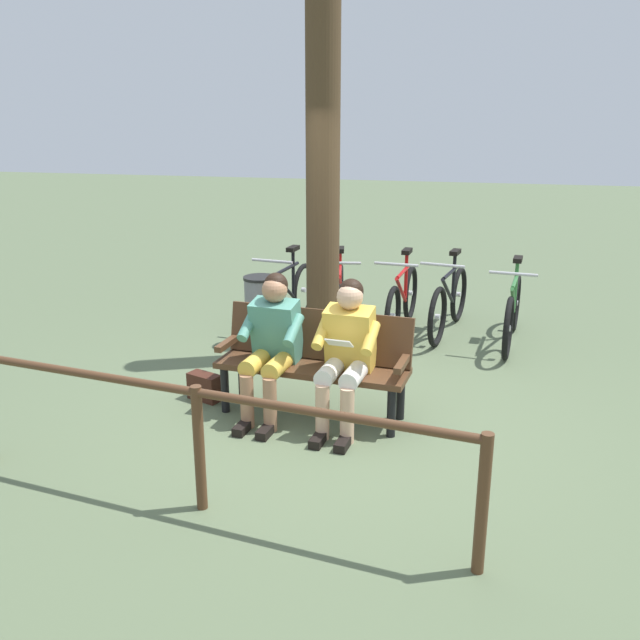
{
  "coord_description": "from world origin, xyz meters",
  "views": [
    {
      "loc": [
        -1.12,
        5.11,
        2.47
      ],
      "look_at": [
        0.17,
        -0.33,
        0.75
      ],
      "focal_mm": 38.5,
      "sensor_mm": 36.0,
      "label": 1
    }
  ],
  "objects_px": {
    "bicycle_blue": "(287,298)",
    "bench": "(315,355)",
    "handbag": "(205,387)",
    "bicycle_black": "(449,302)",
    "person_reading": "(346,348)",
    "tree_trunk": "(323,164)",
    "bicycle_silver": "(512,312)",
    "litter_bin": "(261,311)",
    "bicycle_red": "(402,301)",
    "person_companion": "(272,340)",
    "bicycle_orange": "(339,299)"
  },
  "relations": [
    {
      "from": "handbag",
      "to": "bicycle_black",
      "type": "height_order",
      "value": "bicycle_black"
    },
    {
      "from": "person_companion",
      "to": "tree_trunk",
      "type": "distance_m",
      "value": 2.0
    },
    {
      "from": "tree_trunk",
      "to": "bicycle_blue",
      "type": "xyz_separation_m",
      "value": [
        0.62,
        -0.84,
        -1.6
      ]
    },
    {
      "from": "person_reading",
      "to": "bicycle_black",
      "type": "bearing_deg",
      "value": -98.76
    },
    {
      "from": "bench",
      "to": "person_companion",
      "type": "height_order",
      "value": "person_companion"
    },
    {
      "from": "person_companion",
      "to": "bicycle_orange",
      "type": "bearing_deg",
      "value": -86.03
    },
    {
      "from": "bicycle_red",
      "to": "tree_trunk",
      "type": "bearing_deg",
      "value": -30.93
    },
    {
      "from": "person_reading",
      "to": "litter_bin",
      "type": "height_order",
      "value": "person_reading"
    },
    {
      "from": "handbag",
      "to": "person_reading",
      "type": "bearing_deg",
      "value": 170.91
    },
    {
      "from": "handbag",
      "to": "bicycle_red",
      "type": "relative_size",
      "value": 0.18
    },
    {
      "from": "person_companion",
      "to": "bicycle_blue",
      "type": "xyz_separation_m",
      "value": [
        0.54,
        -2.36,
        -0.3
      ]
    },
    {
      "from": "person_companion",
      "to": "bench",
      "type": "bearing_deg",
      "value": -152.74
    },
    {
      "from": "tree_trunk",
      "to": "bicycle_silver",
      "type": "height_order",
      "value": "tree_trunk"
    },
    {
      "from": "bicycle_silver",
      "to": "bicycle_red",
      "type": "xyz_separation_m",
      "value": [
        1.22,
        -0.17,
        0.0
      ]
    },
    {
      "from": "bicycle_orange",
      "to": "tree_trunk",
      "type": "bearing_deg",
      "value": -9.56
    },
    {
      "from": "litter_bin",
      "to": "tree_trunk",
      "type": "bearing_deg",
      "value": 167.13
    },
    {
      "from": "tree_trunk",
      "to": "bicycle_black",
      "type": "bearing_deg",
      "value": -139.25
    },
    {
      "from": "litter_bin",
      "to": "bicycle_black",
      "type": "bearing_deg",
      "value": -155.46
    },
    {
      "from": "bicycle_red",
      "to": "bicycle_silver",
      "type": "bearing_deg",
      "value": 86.94
    },
    {
      "from": "litter_bin",
      "to": "bicycle_orange",
      "type": "xyz_separation_m",
      "value": [
        -0.72,
        -0.74,
        -0.02
      ]
    },
    {
      "from": "bicycle_orange",
      "to": "bicycle_blue",
      "type": "xyz_separation_m",
      "value": [
        0.61,
        0.07,
        0.0
      ]
    },
    {
      "from": "tree_trunk",
      "to": "bicycle_silver",
      "type": "distance_m",
      "value": 2.64
    },
    {
      "from": "bicycle_black",
      "to": "bench",
      "type": "bearing_deg",
      "value": -11.27
    },
    {
      "from": "bench",
      "to": "bicycle_red",
      "type": "height_order",
      "value": "bicycle_red"
    },
    {
      "from": "bicycle_orange",
      "to": "bicycle_blue",
      "type": "relative_size",
      "value": 0.99
    },
    {
      "from": "person_companion",
      "to": "bicycle_black",
      "type": "bearing_deg",
      "value": -111.35
    },
    {
      "from": "handbag",
      "to": "bicycle_red",
      "type": "xyz_separation_m",
      "value": [
        -1.46,
        -2.37,
        0.24
      ]
    },
    {
      "from": "bicycle_red",
      "to": "bicycle_blue",
      "type": "height_order",
      "value": "same"
    },
    {
      "from": "litter_bin",
      "to": "bicycle_silver",
      "type": "distance_m",
      "value": 2.74
    },
    {
      "from": "bicycle_red",
      "to": "bicycle_orange",
      "type": "xyz_separation_m",
      "value": [
        0.72,
        0.08,
        0.0
      ]
    },
    {
      "from": "bicycle_red",
      "to": "person_reading",
      "type": "bearing_deg",
      "value": 1.41
    },
    {
      "from": "litter_bin",
      "to": "bicycle_red",
      "type": "relative_size",
      "value": 0.45
    },
    {
      "from": "bicycle_black",
      "to": "bicycle_silver",
      "type": "bearing_deg",
      "value": 81.33
    },
    {
      "from": "person_reading",
      "to": "bicycle_black",
      "type": "xyz_separation_m",
      "value": [
        -0.67,
        -2.65,
        -0.31
      ]
    },
    {
      "from": "litter_bin",
      "to": "bicycle_red",
      "type": "height_order",
      "value": "bicycle_red"
    },
    {
      "from": "bicycle_blue",
      "to": "person_companion",
      "type": "bearing_deg",
      "value": 20.2
    },
    {
      "from": "bench",
      "to": "bicycle_red",
      "type": "distance_m",
      "value": 2.43
    },
    {
      "from": "bench",
      "to": "bicycle_orange",
      "type": "height_order",
      "value": "bicycle_orange"
    },
    {
      "from": "handbag",
      "to": "bicycle_silver",
      "type": "distance_m",
      "value": 3.48
    },
    {
      "from": "bicycle_blue",
      "to": "bench",
      "type": "bearing_deg",
      "value": 28.69
    },
    {
      "from": "bicycle_black",
      "to": "bicycle_blue",
      "type": "height_order",
      "value": "same"
    },
    {
      "from": "handbag",
      "to": "bicycle_silver",
      "type": "bearing_deg",
      "value": -140.67
    },
    {
      "from": "litter_bin",
      "to": "person_companion",
      "type": "bearing_deg",
      "value": 111.11
    },
    {
      "from": "bicycle_silver",
      "to": "bicycle_orange",
      "type": "xyz_separation_m",
      "value": [
        1.94,
        -0.08,
        0.0
      ]
    },
    {
      "from": "bicycle_black",
      "to": "person_reading",
      "type": "bearing_deg",
      "value": -3.81
    },
    {
      "from": "bench",
      "to": "tree_trunk",
      "type": "distance_m",
      "value": 2.03
    },
    {
      "from": "bench",
      "to": "tree_trunk",
      "type": "relative_size",
      "value": 0.42
    },
    {
      "from": "bicycle_orange",
      "to": "bicycle_silver",
      "type": "bearing_deg",
      "value": 77.2
    },
    {
      "from": "person_reading",
      "to": "litter_bin",
      "type": "relative_size",
      "value": 1.57
    },
    {
      "from": "bicycle_black",
      "to": "bicycle_red",
      "type": "bearing_deg",
      "value": -71.47
    }
  ]
}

